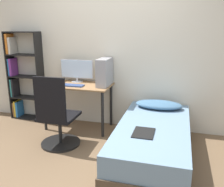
{
  "coord_description": "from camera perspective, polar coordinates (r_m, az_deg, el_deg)",
  "views": [
    {
      "loc": [
        1.15,
        -2.42,
        1.67
      ],
      "look_at": [
        0.27,
        0.76,
        0.75
      ],
      "focal_mm": 40.0,
      "sensor_mm": 36.0,
      "label": 1
    }
  ],
  "objects": [
    {
      "name": "ground_plane",
      "position": [
        3.16,
        -8.73,
        -16.58
      ],
      "size": [
        14.0,
        14.0,
        0.0
      ],
      "primitive_type": "plane",
      "color": "brown"
    },
    {
      "name": "wall_back",
      "position": [
        4.09,
        -0.88,
        9.69
      ],
      "size": [
        8.0,
        0.05,
        2.5
      ],
      "color": "silver",
      "rests_on": "ground_plane"
    },
    {
      "name": "desk",
      "position": [
        4.06,
        -7.78,
        0.44
      ],
      "size": [
        1.07,
        0.57,
        0.74
      ],
      "color": "#997047",
      "rests_on": "ground_plane"
    },
    {
      "name": "bookshelf",
      "position": [
        4.73,
        -20.09,
        3.59
      ],
      "size": [
        0.61,
        0.23,
        1.55
      ],
      "color": "black",
      "rests_on": "ground_plane"
    },
    {
      "name": "office_chair",
      "position": [
        3.54,
        -12.44,
        -6.14
      ],
      "size": [
        0.56,
        0.56,
        1.03
      ],
      "color": "black",
      "rests_on": "ground_plane"
    },
    {
      "name": "bed",
      "position": [
        3.29,
        9.29,
        -10.76
      ],
      "size": [
        0.91,
        1.88,
        0.45
      ],
      "color": "#4C3D2D",
      "rests_on": "ground_plane"
    },
    {
      "name": "pillow",
      "position": [
        3.81,
        10.64,
        -2.5
      ],
      "size": [
        0.69,
        0.36,
        0.11
      ],
      "color": "teal",
      "rests_on": "bed"
    },
    {
      "name": "magazine",
      "position": [
        2.95,
        7.23,
        -8.9
      ],
      "size": [
        0.24,
        0.32,
        0.01
      ],
      "color": "black",
      "rests_on": "bed"
    },
    {
      "name": "monitor",
      "position": [
        4.18,
        -8.05,
        5.32
      ],
      "size": [
        0.56,
        0.19,
        0.37
      ],
      "color": "#B7B7BC",
      "rests_on": "desk"
    },
    {
      "name": "keyboard",
      "position": [
        3.94,
        -9.13,
        1.86
      ],
      "size": [
        0.37,
        0.14,
        0.02
      ],
      "color": "#33477A",
      "rests_on": "desk"
    },
    {
      "name": "pc_tower",
      "position": [
        3.89,
        -1.7,
        4.91
      ],
      "size": [
        0.17,
        0.42,
        0.42
      ],
      "color": "#99999E",
      "rests_on": "desk"
    }
  ]
}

